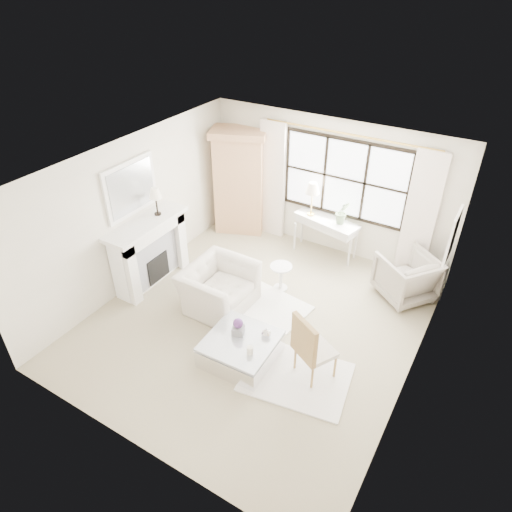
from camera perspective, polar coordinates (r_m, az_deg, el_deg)
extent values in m
plane|color=tan|center=(7.72, 0.02, -8.11)|extent=(5.50, 5.50, 0.00)
plane|color=white|center=(6.24, 0.02, 10.65)|extent=(5.50, 5.50, 0.00)
plane|color=white|center=(9.06, 9.11, 8.54)|extent=(5.00, 0.00, 5.00)
plane|color=white|center=(5.28, -16.00, -14.03)|extent=(5.00, 0.00, 5.00)
plane|color=silver|center=(8.27, -15.06, 5.19)|extent=(0.00, 5.50, 5.50)
plane|color=beige|center=(6.24, 20.24, -6.30)|extent=(0.00, 5.50, 5.50)
cube|color=white|center=(8.84, 11.00, 9.48)|extent=(2.40, 0.02, 1.50)
cylinder|color=#B8903F|center=(8.48, 11.49, 14.70)|extent=(3.30, 0.04, 0.04)
cube|color=white|center=(9.48, 2.07, 9.38)|extent=(0.55, 0.10, 2.47)
cube|color=white|center=(8.60, 19.83, 4.57)|extent=(0.55, 0.10, 2.47)
cube|color=white|center=(8.52, -13.31, 0.39)|extent=(0.34, 1.50, 1.18)
cube|color=silver|center=(8.45, -12.41, -0.27)|extent=(0.03, 1.22, 0.97)
cube|color=black|center=(8.56, -12.19, -1.46)|extent=(0.06, 0.52, 0.50)
cube|color=white|center=(8.17, -13.67, 3.99)|extent=(0.58, 1.66, 0.08)
cube|color=white|center=(8.04, -15.42, 8.21)|extent=(0.05, 1.15, 0.95)
cube|color=#B3B8BE|center=(8.02, -15.26, 8.16)|extent=(0.02, 1.00, 0.80)
cube|color=white|center=(7.56, 23.37, 2.29)|extent=(0.04, 0.62, 0.82)
cube|color=beige|center=(7.56, 23.23, 2.33)|extent=(0.01, 0.52, 0.72)
cylinder|color=black|center=(8.32, -12.18, 5.19)|extent=(0.12, 0.12, 0.03)
cylinder|color=black|center=(8.24, -12.31, 6.19)|extent=(0.03, 0.03, 0.30)
cone|color=beige|center=(8.13, -12.51, 7.69)|extent=(0.22, 0.22, 0.18)
cube|color=tan|center=(9.75, -2.04, 8.88)|extent=(1.15, 0.93, 2.10)
cube|color=tan|center=(9.33, -2.18, 15.13)|extent=(1.30, 1.07, 0.14)
cube|color=silver|center=(9.09, 8.77, 3.91)|extent=(1.30, 0.67, 0.14)
cube|color=silver|center=(9.05, 8.82, 4.40)|extent=(1.37, 0.72, 0.06)
cylinder|color=#B6933F|center=(9.15, 6.86, 5.24)|extent=(0.14, 0.14, 0.03)
cylinder|color=#B6933F|center=(9.03, 6.97, 6.60)|extent=(0.02, 0.02, 0.46)
cone|color=#FFEFD0|center=(8.89, 7.11, 8.43)|extent=(0.28, 0.28, 0.22)
imported|color=#5E7950|center=(8.83, 10.75, 5.38)|extent=(0.33, 0.32, 0.48)
cylinder|color=silver|center=(8.40, 3.07, -3.98)|extent=(0.26, 0.26, 0.03)
cylinder|color=silver|center=(8.26, 3.12, -2.70)|extent=(0.06, 0.06, 0.44)
cylinder|color=white|center=(8.12, 3.17, -1.33)|extent=(0.40, 0.40, 0.03)
cube|color=white|center=(8.00, -0.69, -6.17)|extent=(2.00, 1.53, 0.03)
cube|color=white|center=(6.87, 5.08, -14.85)|extent=(1.65, 1.34, 0.03)
imported|color=beige|center=(7.82, -4.68, -3.92)|extent=(1.06, 1.20, 0.77)
imported|color=#9E9485|center=(8.41, 18.31, -2.49)|extent=(1.25, 1.25, 0.82)
cube|color=beige|center=(6.63, 7.51, -11.66)|extent=(0.64, 0.63, 0.07)
cube|color=#AD8548|center=(6.30, 6.02, -10.41)|extent=(0.44, 0.28, 0.60)
cube|color=white|center=(7.01, -1.89, -11.68)|extent=(1.03, 1.03, 0.32)
cube|color=#B4B9C0|center=(6.87, -1.92, -10.51)|extent=(1.03, 1.03, 0.04)
cube|color=slate|center=(6.90, -2.24, -9.25)|extent=(0.22, 0.22, 0.13)
sphere|color=#582C6F|center=(6.81, -2.26, -8.39)|extent=(0.15, 0.15, 0.15)
cylinder|color=silver|center=(6.61, -0.77, -11.69)|extent=(0.10, 0.10, 0.12)
imported|color=silver|center=(6.85, 1.28, -9.53)|extent=(0.17, 0.17, 0.15)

